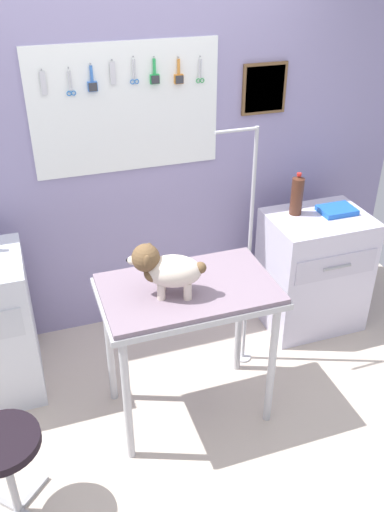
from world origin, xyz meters
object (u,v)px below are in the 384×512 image
dog (166,269)px  cabinet_right (313,271)px  grooming_arm (247,264)px  stool (3,452)px  soda_bottle (297,195)px  grooming_table (188,302)px

dog → cabinet_right: (1.25, 0.59, -0.62)m
grooming_arm → cabinet_right: (0.64, 0.24, -0.32)m
grooming_arm → dog: grooming_arm is taller
cabinet_right → stool: size_ratio=1.61×
grooming_arm → soda_bottle: grooming_arm is taller
grooming_table → cabinet_right: grooming_table is taller
stool → soda_bottle: soda_bottle is taller
dog → soda_bottle: (1.11, 0.68, -0.05)m
stool → soda_bottle: size_ratio=1.81×
grooming_table → dog: size_ratio=2.42×
stool → grooming_table: bearing=20.6°
grooming_table → cabinet_right: (1.12, 0.55, -0.36)m
grooming_table → grooming_arm: grooming_arm is taller
grooming_table → stool: grooming_table is taller
grooming_arm → soda_bottle: 0.65m
grooming_table → stool: size_ratio=1.77×
grooming_arm → dog: size_ratio=4.13×
grooming_arm → stool: (-1.51, -0.70, -0.31)m
dog → cabinet_right: 1.51m
grooming_table → soda_bottle: size_ratio=3.22×
soda_bottle → grooming_arm: bearing=-145.6°
stool → dog: bearing=21.6°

